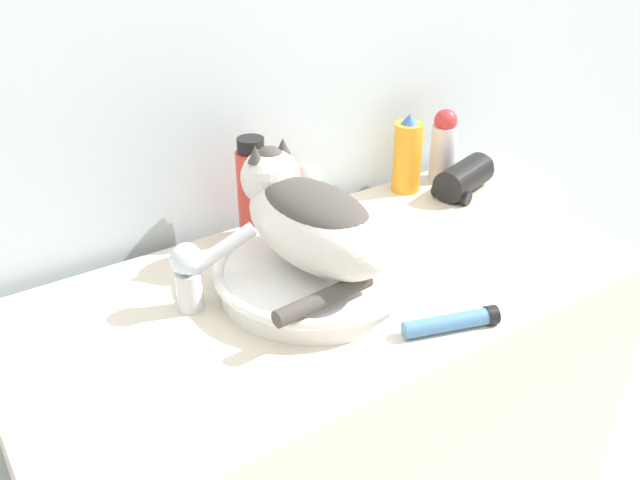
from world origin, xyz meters
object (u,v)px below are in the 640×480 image
at_px(shampoo_bottle_tall, 253,191).
at_px(deodorant_stick, 310,192).
at_px(lotion_bottle_white, 443,145).
at_px(hair_dryer, 464,178).
at_px(spray_bottle_trigger, 407,156).
at_px(cream_tube, 452,322).
at_px(faucet, 195,269).
at_px(cat, 309,216).

xyz_separation_m(shampoo_bottle_tall, deodorant_stick, (0.13, -0.00, -0.04)).
distance_m(lotion_bottle_white, hair_dryer, 0.10).
xyz_separation_m(spray_bottle_trigger, cream_tube, (-0.28, -0.45, -0.07)).
distance_m(faucet, hair_dryer, 0.69).
relative_size(cat, spray_bottle_trigger, 1.93).
relative_size(cat, hair_dryer, 1.93).
bearing_deg(cat, hair_dryer, -80.93).
xyz_separation_m(lotion_bottle_white, spray_bottle_trigger, (-0.11, 0.00, -0.00)).
xyz_separation_m(faucet, cream_tube, (0.31, -0.28, -0.06)).
bearing_deg(spray_bottle_trigger, lotion_bottle_white, -0.00).
xyz_separation_m(shampoo_bottle_tall, cream_tube, (0.11, -0.45, -0.09)).
bearing_deg(shampoo_bottle_tall, lotion_bottle_white, -0.00).
height_order(cat, cream_tube, cat).
distance_m(cat, faucet, 0.21).
bearing_deg(spray_bottle_trigger, shampoo_bottle_tall, 180.00).
distance_m(cream_tube, hair_dryer, 0.53).
bearing_deg(hair_dryer, shampoo_bottle_tall, 153.56).
relative_size(shampoo_bottle_tall, spray_bottle_trigger, 1.16).
bearing_deg(lotion_bottle_white, hair_dryer, -97.36).
relative_size(shampoo_bottle_tall, deodorant_stick, 1.62).
bearing_deg(cream_tube, shampoo_bottle_tall, 103.77).
height_order(shampoo_bottle_tall, cream_tube, shampoo_bottle_tall).
bearing_deg(spray_bottle_trigger, hair_dryer, -40.63).
xyz_separation_m(faucet, lotion_bottle_white, (0.70, 0.16, 0.01)).
relative_size(lotion_bottle_white, cream_tube, 1.05).
xyz_separation_m(shampoo_bottle_tall, hair_dryer, (0.49, -0.08, -0.07)).
distance_m(lotion_bottle_white, spray_bottle_trigger, 0.11).
height_order(lotion_bottle_white, deodorant_stick, lotion_bottle_white).
bearing_deg(cat, spray_bottle_trigger, -67.33).
distance_m(lotion_bottle_white, cream_tube, 0.60).
height_order(spray_bottle_trigger, cream_tube, spray_bottle_trigger).
relative_size(faucet, shampoo_bottle_tall, 0.70).
bearing_deg(faucet, shampoo_bottle_tall, 55.71).
height_order(spray_bottle_trigger, hair_dryer, spray_bottle_trigger).
relative_size(spray_bottle_trigger, cream_tube, 1.11).
bearing_deg(deodorant_stick, shampoo_bottle_tall, 180.00).
bearing_deg(cat, deodorant_stick, -38.34).
height_order(lotion_bottle_white, cream_tube, lotion_bottle_white).
relative_size(lotion_bottle_white, deodorant_stick, 1.33).
bearing_deg(shampoo_bottle_tall, spray_bottle_trigger, 0.00).
relative_size(faucet, spray_bottle_trigger, 0.81).
distance_m(faucet, lotion_bottle_white, 0.72).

